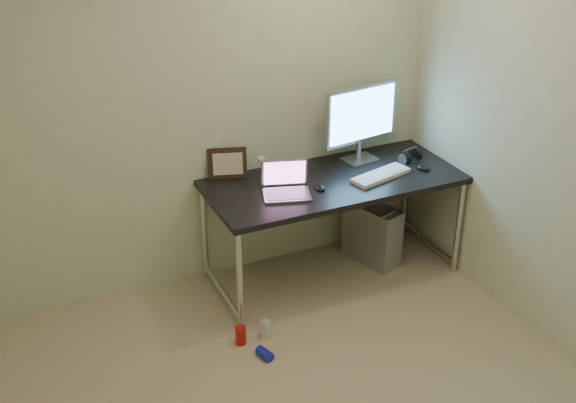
# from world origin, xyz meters

# --- Properties ---
(wall_back) EXTENTS (3.50, 0.02, 2.50)m
(wall_back) POSITION_xyz_m (0.00, 1.75, 1.25)
(wall_back) COLOR beige
(wall_back) RESTS_ON ground
(desk) EXTENTS (1.72, 0.75, 0.75)m
(desk) POSITION_xyz_m (0.89, 1.37, 0.68)
(desk) COLOR black
(desk) RESTS_ON ground
(tower_computer) EXTENTS (0.31, 0.46, 0.47)m
(tower_computer) POSITION_xyz_m (1.25, 1.42, 0.22)
(tower_computer) COLOR #AFAFB3
(tower_computer) RESTS_ON ground
(cable_a) EXTENTS (0.01, 0.16, 0.69)m
(cable_a) POSITION_xyz_m (1.20, 1.70, 0.40)
(cable_a) COLOR black
(cable_a) RESTS_ON ground
(cable_b) EXTENTS (0.02, 0.11, 0.71)m
(cable_b) POSITION_xyz_m (1.29, 1.68, 0.38)
(cable_b) COLOR black
(cable_b) RESTS_ON ground
(can_red) EXTENTS (0.08, 0.08, 0.12)m
(can_red) POSITION_xyz_m (0.01, 0.91, 0.06)
(can_red) COLOR #B71510
(can_red) RESTS_ON ground
(can_white) EXTENTS (0.09, 0.09, 0.12)m
(can_white) POSITION_xyz_m (0.18, 0.90, 0.06)
(can_white) COLOR silver
(can_white) RESTS_ON ground
(can_blue) EXTENTS (0.09, 0.12, 0.06)m
(can_blue) POSITION_xyz_m (0.09, 0.72, 0.03)
(can_blue) COLOR #1A22BF
(can_blue) RESTS_ON ground
(laptop) EXTENTS (0.36, 0.32, 0.21)m
(laptop) POSITION_xyz_m (0.51, 1.32, 0.80)
(laptop) COLOR #A1A0A7
(laptop) RESTS_ON desk
(monitor) EXTENTS (0.59, 0.20, 0.55)m
(monitor) POSITION_xyz_m (1.20, 1.57, 1.07)
(monitor) COLOR #A1A0A7
(monitor) RESTS_ON desk
(keyboard) EXTENTS (0.46, 0.25, 0.03)m
(keyboard) POSITION_xyz_m (1.19, 1.27, 0.76)
(keyboard) COLOR silver
(keyboard) RESTS_ON desk
(mouse_right) EXTENTS (0.10, 0.13, 0.04)m
(mouse_right) POSITION_xyz_m (1.52, 1.26, 0.77)
(mouse_right) COLOR black
(mouse_right) RESTS_ON desk
(mouse_left) EXTENTS (0.08, 0.11, 0.04)m
(mouse_left) POSITION_xyz_m (0.74, 1.28, 0.77)
(mouse_left) COLOR black
(mouse_left) RESTS_ON desk
(headphones) EXTENTS (0.18, 0.10, 0.11)m
(headphones) POSITION_xyz_m (1.53, 1.43, 0.78)
(headphones) COLOR black
(headphones) RESTS_ON desk
(picture_frame) EXTENTS (0.27, 0.15, 0.21)m
(picture_frame) POSITION_xyz_m (0.25, 1.69, 0.85)
(picture_frame) COLOR black
(picture_frame) RESTS_ON desk
(webcam) EXTENTS (0.05, 0.04, 0.13)m
(webcam) POSITION_xyz_m (0.48, 1.64, 0.85)
(webcam) COLOR silver
(webcam) RESTS_ON desk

